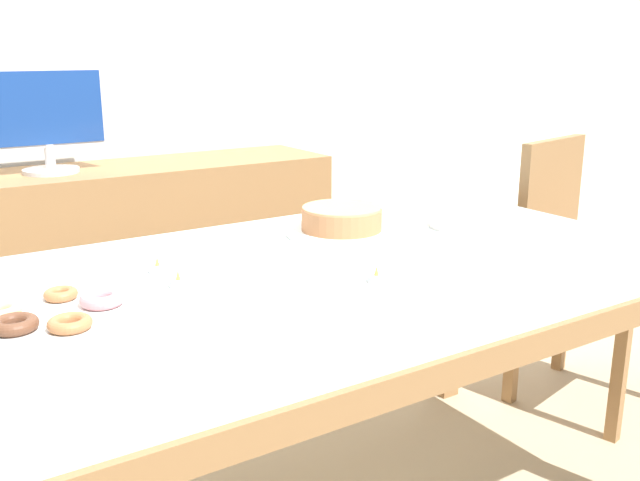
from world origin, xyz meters
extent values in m
cube|color=white|center=(0.00, 1.68, 1.30)|extent=(8.00, 0.10, 2.60)
cube|color=silver|center=(0.00, 0.00, 0.74)|extent=(1.80, 0.97, 0.04)
cube|color=olive|center=(0.00, -0.46, 0.69)|extent=(1.83, 0.08, 0.06)
cube|color=olive|center=(0.00, 0.46, 0.69)|extent=(1.83, 0.08, 0.06)
cube|color=olive|center=(0.87, 0.00, 0.69)|extent=(0.08, 1.00, 0.06)
cube|color=olive|center=(0.85, 0.44, 0.35)|extent=(0.07, 0.07, 0.69)
cube|color=olive|center=(1.23, 0.12, 0.47)|extent=(0.50, 0.50, 0.04)
cube|color=olive|center=(1.19, 0.31, 0.71)|extent=(0.40, 0.12, 0.45)
cube|color=olive|center=(1.09, -0.11, 0.23)|extent=(0.05, 0.05, 0.45)
cube|color=olive|center=(1.01, 0.26, 0.23)|extent=(0.05, 0.05, 0.45)
cube|color=olive|center=(1.38, 0.35, 0.23)|extent=(0.05, 0.05, 0.45)
cube|color=olive|center=(0.00, 1.38, 0.40)|extent=(1.64, 0.44, 0.80)
cylinder|color=silver|center=(-0.28, 1.38, 0.81)|extent=(0.20, 0.20, 0.02)
cylinder|color=silver|center=(-0.28, 1.38, 0.86)|extent=(0.04, 0.04, 0.09)
cube|color=silver|center=(-0.28, 1.38, 1.04)|extent=(0.42, 0.02, 0.28)
cube|color=navy|center=(-0.28, 1.36, 1.04)|extent=(0.40, 0.00, 0.26)
cylinder|color=white|center=(0.22, 0.22, 0.76)|extent=(0.31, 0.31, 0.01)
cylinder|color=#BC7A4C|center=(0.22, 0.22, 0.80)|extent=(0.22, 0.22, 0.06)
cylinder|color=#EDA16C|center=(0.22, 0.22, 0.83)|extent=(0.22, 0.22, 0.01)
cylinder|color=white|center=(-0.61, -0.03, 0.76)|extent=(0.37, 0.37, 0.01)
torus|color=pink|center=(-0.51, -0.03, 0.78)|extent=(0.08, 0.08, 0.03)
torus|color=#B27042|center=(-0.57, 0.05, 0.78)|extent=(0.07, 0.07, 0.02)
torus|color=#EAD184|center=(-0.68, 0.01, 0.78)|extent=(0.07, 0.07, 0.02)
torus|color=brown|center=(-0.67, -0.07, 0.78)|extent=(0.08, 0.08, 0.02)
torus|color=#B27042|center=(-0.59, -0.12, 0.78)|extent=(0.08, 0.08, 0.02)
cylinder|color=white|center=(0.57, 0.09, 0.76)|extent=(0.21, 0.21, 0.01)
cylinder|color=white|center=(0.57, 0.09, 0.77)|extent=(0.21, 0.21, 0.01)
cylinder|color=white|center=(0.57, 0.09, 0.78)|extent=(0.21, 0.21, 0.01)
cylinder|color=white|center=(0.57, 0.09, 0.79)|extent=(0.21, 0.21, 0.01)
cylinder|color=silver|center=(-0.33, 0.04, 0.76)|extent=(0.04, 0.04, 0.02)
cylinder|color=white|center=(-0.33, 0.04, 0.77)|extent=(0.03, 0.03, 0.00)
cone|color=#F9B74C|center=(-0.33, 0.04, 0.78)|extent=(0.01, 0.01, 0.02)
cylinder|color=silver|center=(-0.33, 0.16, 0.76)|extent=(0.04, 0.04, 0.02)
cylinder|color=white|center=(-0.33, 0.16, 0.77)|extent=(0.03, 0.03, 0.00)
cone|color=#F9B74C|center=(-0.33, 0.16, 0.78)|extent=(0.01, 0.01, 0.02)
cylinder|color=silver|center=(0.05, -0.17, 0.76)|extent=(0.04, 0.04, 0.02)
cylinder|color=white|center=(0.05, -0.17, 0.77)|extent=(0.03, 0.03, 0.00)
cone|color=#F9B74C|center=(0.05, -0.17, 0.78)|extent=(0.01, 0.01, 0.02)
camera|label=1|loc=(-0.86, -1.34, 1.25)|focal=40.00mm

